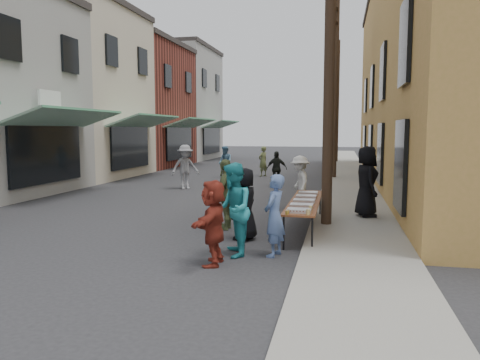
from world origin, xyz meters
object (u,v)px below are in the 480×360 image
at_px(utility_pole_far, 337,102).
at_px(guest_front_c, 233,210).
at_px(catering_tray_sausage, 299,211).
at_px(server, 366,181).
at_px(utility_pole_mid, 335,88).
at_px(serving_table, 305,202).
at_px(guest_front_a, 245,204).
at_px(utility_pole_near, 330,45).

relative_size(utility_pole_far, guest_front_c, 4.91).
distance_m(catering_tray_sausage, server, 3.79).
distance_m(catering_tray_sausage, guest_front_c, 1.50).
height_order(utility_pole_mid, catering_tray_sausage, utility_pole_mid).
bearing_deg(serving_table, utility_pole_mid, 87.72).
bearing_deg(guest_front_c, utility_pole_far, 159.72).
bearing_deg(server, guest_front_a, 122.76).
xyz_separation_m(utility_pole_near, guest_front_a, (-1.75, -1.71, -3.69)).
bearing_deg(serving_table, guest_front_a, -137.12).
bearing_deg(serving_table, server, 49.84).
bearing_deg(utility_pole_near, guest_front_a, -135.62).
distance_m(serving_table, catering_tray_sausage, 1.65).
bearing_deg(guest_front_a, catering_tray_sausage, 86.82).
relative_size(utility_pole_near, server, 4.68).
bearing_deg(utility_pole_far, utility_pole_near, -90.00).
xyz_separation_m(utility_pole_mid, guest_front_c, (-1.70, -15.10, -3.58)).
height_order(utility_pole_far, guest_front_a, utility_pole_far).
height_order(utility_pole_near, catering_tray_sausage, utility_pole_near).
bearing_deg(guest_front_a, utility_pole_far, -165.56).
bearing_deg(utility_pole_far, serving_table, -91.17).
xyz_separation_m(utility_pole_far, server, (1.02, -22.74, -3.44)).
bearing_deg(utility_pole_near, server, 50.79).
height_order(catering_tray_sausage, server, server).
distance_m(utility_pole_far, guest_front_c, 27.39).
height_order(utility_pole_mid, server, utility_pole_mid).
distance_m(utility_pole_far, guest_front_a, 26.03).
height_order(guest_front_a, server, server).
bearing_deg(guest_front_c, serving_table, 138.03).
xyz_separation_m(utility_pole_near, guest_front_c, (-1.70, -3.10, -3.58)).
bearing_deg(catering_tray_sausage, utility_pole_far, 88.91).
xyz_separation_m(catering_tray_sausage, guest_front_a, (-1.25, 0.49, 0.02)).
bearing_deg(serving_table, utility_pole_near, 47.79).
relative_size(utility_pole_near, utility_pole_mid, 1.00).
bearing_deg(guest_front_c, utility_pole_near, 134.52).
height_order(utility_pole_far, server, utility_pole_far).
relative_size(utility_pole_near, guest_front_a, 5.56).
height_order(serving_table, guest_front_c, guest_front_c).
bearing_deg(utility_pole_mid, utility_pole_near, -90.00).
relative_size(utility_pole_mid, guest_front_c, 4.91).
bearing_deg(utility_pole_mid, guest_front_c, -96.43).
xyz_separation_m(serving_table, server, (1.52, 1.81, 0.35)).
xyz_separation_m(guest_front_a, guest_front_c, (0.05, -1.39, 0.11)).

